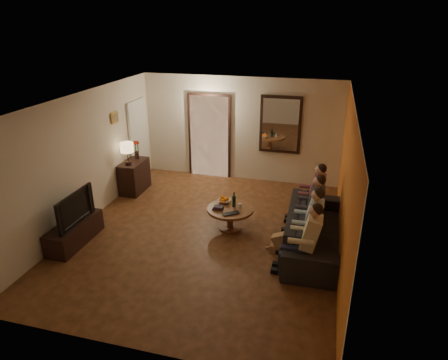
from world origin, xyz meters
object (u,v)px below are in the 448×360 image
(sofa, at_px, (314,229))
(bowl, at_px, (224,201))
(dog, at_px, (285,239))
(wine_bottle, at_px, (234,199))
(person_b, at_px, (309,225))
(coffee_table, at_px, (230,218))
(laptop, at_px, (232,215))
(person_a, at_px, (306,243))
(person_d, at_px, (313,196))
(person_c, at_px, (311,210))
(tv, at_px, (71,208))
(tv_stand, at_px, (75,232))
(dresser, at_px, (134,176))
(table_lamp, at_px, (127,154))

(sofa, xyz_separation_m, bowl, (-1.82, 0.48, 0.12))
(dog, distance_m, wine_bottle, 1.36)
(person_b, bearing_deg, coffee_table, 159.97)
(person_b, xyz_separation_m, laptop, (-1.44, 0.28, -0.14))
(sofa, xyz_separation_m, coffee_table, (-1.64, 0.26, -0.14))
(person_a, height_order, person_d, same)
(person_c, bearing_deg, sofa, -71.57)
(tv, xyz_separation_m, coffee_table, (2.67, 1.26, -0.50))
(laptop, bearing_deg, tv_stand, 164.23)
(tv, height_order, person_a, person_a)
(person_d, relative_size, wine_bottle, 3.87)
(person_b, relative_size, dog, 2.14)
(bowl, bearing_deg, dresser, 158.51)
(tv, bearing_deg, dog, -80.47)
(tv, bearing_deg, person_a, -88.69)
(dresser, xyz_separation_m, sofa, (4.31, -1.46, -0.01))
(person_a, distance_m, person_d, 1.80)
(person_a, distance_m, dog, 0.74)
(tv_stand, height_order, person_c, person_c)
(table_lamp, height_order, tv, table_lamp)
(person_d, distance_m, dog, 1.35)
(person_c, bearing_deg, tv, -162.87)
(person_b, distance_m, wine_bottle, 1.63)
(table_lamp, relative_size, laptop, 1.64)
(coffee_table, xyz_separation_m, bowl, (-0.18, 0.22, 0.26))
(tv, distance_m, person_a, 4.21)
(tv_stand, xyz_separation_m, coffee_table, (2.67, 1.26, 0.01))
(person_a, xyz_separation_m, laptop, (-1.44, 0.88, -0.14))
(sofa, bearing_deg, bowl, 73.97)
(person_c, distance_m, dog, 0.82)
(person_b, height_order, person_c, same)
(person_b, height_order, coffee_table, person_b)
(person_d, relative_size, bowl, 4.63)
(tv_stand, bearing_deg, wine_bottle, 26.54)
(person_a, relative_size, coffee_table, 1.32)
(tv_stand, bearing_deg, laptop, 19.44)
(tv, xyz_separation_m, person_d, (4.21, 1.90, -0.12))
(person_a, bearing_deg, tv_stand, -178.69)
(tv_stand, distance_m, person_c, 4.42)
(person_a, distance_m, wine_bottle, 1.95)
(sofa, xyz_separation_m, person_b, (-0.10, -0.30, 0.23))
(sofa, height_order, person_c, person_c)
(dresser, height_order, laptop, dresser)
(dresser, xyz_separation_m, person_a, (4.21, -2.36, 0.23))
(sofa, distance_m, person_b, 0.39)
(person_a, relative_size, bowl, 4.63)
(bowl, xyz_separation_m, laptop, (0.28, -0.50, -0.02))
(sofa, bearing_deg, laptop, 89.50)
(tv, distance_m, wine_bottle, 3.04)
(tv_stand, height_order, bowl, bowl)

